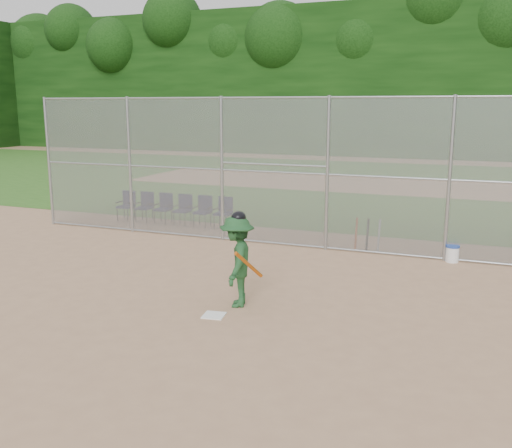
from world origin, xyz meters
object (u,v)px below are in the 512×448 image
(water_cooler, at_px, (452,253))
(chair_0, at_px, (126,206))
(home_plate, at_px, (214,315))
(batter_at_plate, at_px, (237,260))

(water_cooler, distance_m, chair_0, 10.49)
(water_cooler, xyz_separation_m, chair_0, (-10.38, 1.48, 0.27))
(home_plate, bearing_deg, water_cooler, 54.74)
(batter_at_plate, relative_size, chair_0, 1.91)
(home_plate, bearing_deg, chair_0, 133.48)
(water_cooler, height_order, chair_0, chair_0)
(home_plate, xyz_separation_m, water_cooler, (3.84, 5.43, 0.20))
(chair_0, bearing_deg, batter_at_plate, -42.81)
(batter_at_plate, relative_size, water_cooler, 4.43)
(home_plate, distance_m, batter_at_plate, 1.12)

